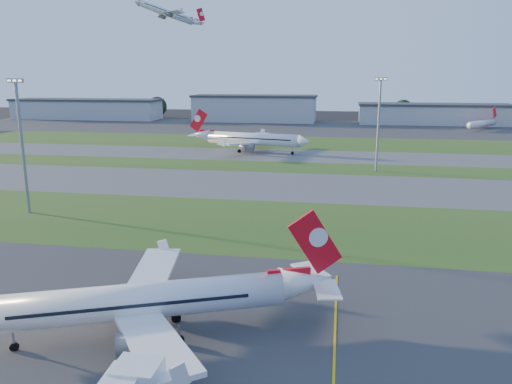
% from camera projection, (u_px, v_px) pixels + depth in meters
% --- Properties ---
extents(grass_strip_a, '(300.00, 34.00, 0.01)m').
position_uv_depth(grass_strip_a, '(310.00, 227.00, 89.05)').
color(grass_strip_a, '#2F551C').
rests_on(grass_strip_a, ground).
extents(taxiway_a, '(300.00, 32.00, 0.01)m').
position_uv_depth(taxiway_a, '(318.00, 187.00, 120.72)').
color(taxiway_a, '#515154').
rests_on(taxiway_a, ground).
extents(grass_strip_b, '(300.00, 18.00, 0.01)m').
position_uv_depth(grass_strip_b, '(322.00, 168.00, 144.72)').
color(grass_strip_b, '#2F551C').
rests_on(grass_strip_b, ground).
extents(taxiway_b, '(300.00, 26.00, 0.01)m').
position_uv_depth(taxiway_b, '(325.00, 156.00, 165.84)').
color(taxiway_b, '#515154').
rests_on(taxiway_b, ground).
extents(grass_strip_c, '(300.00, 40.00, 0.01)m').
position_uv_depth(grass_strip_c, '(328.00, 143.00, 197.51)').
color(grass_strip_c, '#2F551C').
rests_on(grass_strip_c, ground).
extents(apron_far, '(400.00, 80.00, 0.01)m').
position_uv_depth(apron_far, '(331.00, 128.00, 255.10)').
color(apron_far, '#333335').
rests_on(apron_far, ground).
extents(airliner_parked, '(33.93, 28.80, 11.19)m').
position_uv_depth(airliner_parked, '(147.00, 301.00, 50.74)').
color(airliner_parked, white).
rests_on(airliner_parked, ground).
extents(airliner_taxiing, '(41.25, 34.61, 13.04)m').
position_uv_depth(airliner_taxiing, '(252.00, 139.00, 174.11)').
color(airliner_taxiing, white).
rests_on(airliner_taxiing, ground).
extents(airliner_departing, '(27.48, 24.02, 10.45)m').
position_uv_depth(airliner_departing, '(167.00, 13.00, 239.86)').
color(airliner_departing, white).
extents(mini_jet_near, '(19.13, 23.49, 9.48)m').
position_uv_depth(mini_jet_near, '(482.00, 123.00, 244.34)').
color(mini_jet_near, white).
rests_on(mini_jet_near, ground).
extents(light_mast_west, '(3.20, 0.70, 25.80)m').
position_uv_depth(light_mast_west, '(21.00, 138.00, 94.61)').
color(light_mast_west, gray).
rests_on(light_mast_west, ground).
extents(light_mast_centre, '(3.20, 0.70, 25.80)m').
position_uv_depth(light_mast_centre, '(379.00, 118.00, 136.98)').
color(light_mast_centre, gray).
rests_on(light_mast_centre, ground).
extents(hangar_far_west, '(91.80, 23.00, 12.20)m').
position_uv_depth(hangar_far_west, '(87.00, 109.00, 306.89)').
color(hangar_far_west, '#9DA0A5').
rests_on(hangar_far_west, ground).
extents(hangar_west, '(71.40, 23.00, 15.20)m').
position_uv_depth(hangar_west, '(255.00, 108.00, 289.47)').
color(hangar_west, '#9DA0A5').
rests_on(hangar_west, ground).
extents(hangar_east, '(81.60, 23.00, 11.20)m').
position_uv_depth(hangar_east, '(434.00, 114.00, 273.66)').
color(hangar_east, '#9DA0A5').
rests_on(hangar_east, ground).
extents(tree_far_west, '(11.00, 11.00, 12.00)m').
position_uv_depth(tree_far_west, '(40.00, 106.00, 325.79)').
color(tree_far_west, black).
rests_on(tree_far_west, ground).
extents(tree_west, '(12.10, 12.10, 13.20)m').
position_uv_depth(tree_west, '(157.00, 106.00, 314.55)').
color(tree_west, black).
rests_on(tree_west, ground).
extents(tree_mid_west, '(9.90, 9.90, 10.80)m').
position_uv_depth(tree_mid_west, '(299.00, 111.00, 296.37)').
color(tree_mid_west, black).
rests_on(tree_mid_west, ground).
extents(tree_mid_east, '(11.55, 11.55, 12.60)m').
position_uv_depth(tree_mid_east, '(403.00, 110.00, 289.27)').
color(tree_mid_east, black).
rests_on(tree_mid_east, ground).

